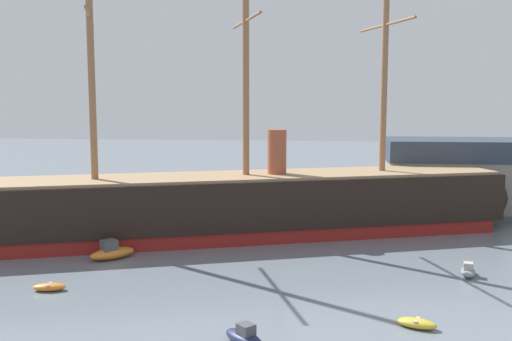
% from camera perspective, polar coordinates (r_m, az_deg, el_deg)
% --- Properties ---
extents(tall_ship, '(72.41, 29.40, 36.01)m').
position_cam_1_polar(tall_ship, '(70.45, -0.95, -3.22)').
color(tall_ship, maroon).
rests_on(tall_ship, ground).
extents(motorboat_near_centre, '(3.51, 3.50, 1.47)m').
position_cam_1_polar(motorboat_near_centre, '(41.76, -1.14, -15.56)').
color(motorboat_near_centre, '#1E284C').
rests_on(motorboat_near_centre, ground).
extents(dinghy_mid_left, '(2.95, 1.66, 0.66)m').
position_cam_1_polar(dinghy_mid_left, '(55.10, -19.12, -10.46)').
color(dinghy_mid_left, orange).
rests_on(dinghy_mid_left, ground).
extents(dinghy_mid_right, '(3.17, 2.26, 0.69)m').
position_cam_1_polar(dinghy_mid_right, '(45.91, 15.08, -13.88)').
color(dinghy_mid_right, gold).
rests_on(dinghy_mid_right, ground).
extents(motorboat_alongside_bow, '(4.83, 4.83, 2.03)m').
position_cam_1_polar(motorboat_alongside_bow, '(63.45, -13.59, -7.57)').
color(motorboat_alongside_bow, orange).
rests_on(motorboat_alongside_bow, ground).
extents(motorboat_alongside_stern, '(1.93, 3.29, 1.30)m').
position_cam_1_polar(motorboat_alongside_stern, '(59.61, 19.57, -9.01)').
color(motorboat_alongside_stern, gray).
rests_on(motorboat_alongside_stern, ground).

